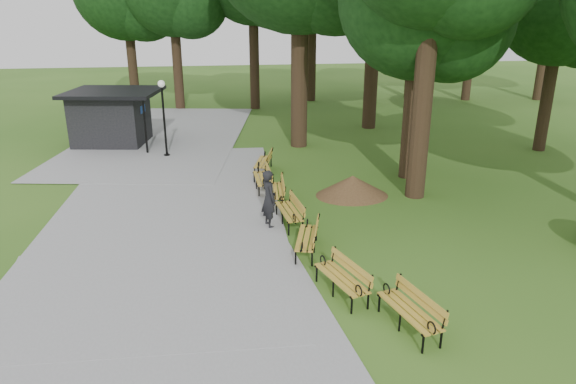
{
  "coord_description": "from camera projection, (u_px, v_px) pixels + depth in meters",
  "views": [
    {
      "loc": [
        -2.23,
        -13.99,
        6.56
      ],
      "look_at": [
        0.03,
        1.25,
        1.1
      ],
      "focal_mm": 32.65,
      "sensor_mm": 36.0,
      "label": 1
    }
  ],
  "objects": [
    {
      "name": "bench_3",
      "position": [
        289.0,
        212.0,
        16.57
      ],
      "size": [
        0.83,
        1.95,
        0.88
      ],
      "primitive_type": null,
      "rotation": [
        0.0,
        0.0,
        -1.47
      ],
      "color": "#B78F2A",
      "rests_on": "ground"
    },
    {
      "name": "bench_1",
      "position": [
        341.0,
        278.0,
        12.49
      ],
      "size": [
        1.18,
        2.0,
        0.88
      ],
      "primitive_type": null,
      "rotation": [
        0.0,
        0.0,
        -1.27
      ],
      "color": "#B78F2A",
      "rests_on": "ground"
    },
    {
      "name": "dirt_mound",
      "position": [
        352.0,
        186.0,
        19.15
      ],
      "size": [
        2.24,
        2.24,
        0.77
      ],
      "primitive_type": "cone",
      "color": "#47301C",
      "rests_on": "ground"
    },
    {
      "name": "lawn_tree_5",
      "position": [
        563.0,
        1.0,
        23.13
      ],
      "size": [
        5.76,
        5.76,
        9.73
      ],
      "color": "black",
      "rests_on": "ground"
    },
    {
      "name": "bench_0",
      "position": [
        409.0,
        311.0,
        11.15
      ],
      "size": [
        1.08,
        2.0,
        0.88
      ],
      "primitive_type": null,
      "rotation": [
        0.0,
        0.0,
        -1.33
      ],
      "color": "#B78F2A",
      "rests_on": "ground"
    },
    {
      "name": "person",
      "position": [
        269.0,
        199.0,
        16.26
      ],
      "size": [
        0.62,
        0.78,
        1.86
      ],
      "primitive_type": "imported",
      "rotation": [
        0.0,
        0.0,
        1.87
      ],
      "color": "black",
      "rests_on": "ground"
    },
    {
      "name": "bench_6",
      "position": [
        263.0,
        162.0,
        21.86
      ],
      "size": [
        1.11,
        2.0,
        0.88
      ],
      "primitive_type": null,
      "rotation": [
        0.0,
        0.0,
        -1.83
      ],
      "color": "#B78F2A",
      "rests_on": "ground"
    },
    {
      "name": "kiosk",
      "position": [
        111.0,
        117.0,
        26.13
      ],
      "size": [
        4.89,
        4.43,
        2.71
      ],
      "primitive_type": null,
      "rotation": [
        0.0,
        0.0,
        -0.17
      ],
      "color": "black",
      "rests_on": "ground"
    },
    {
      "name": "path",
      "position": [
        163.0,
        210.0,
        17.77
      ],
      "size": [
        12.0,
        38.0,
        0.06
      ],
      "primitive_type": "cube",
      "color": "gray",
      "rests_on": "ground"
    },
    {
      "name": "lamp_post",
      "position": [
        163.0,
        103.0,
        23.5
      ],
      "size": [
        0.32,
        0.32,
        3.5
      ],
      "color": "black",
      "rests_on": "ground"
    },
    {
      "name": "bench_5",
      "position": [
        262.0,
        179.0,
        19.75
      ],
      "size": [
        0.67,
        1.91,
        0.88
      ],
      "primitive_type": null,
      "rotation": [
        0.0,
        0.0,
        -1.55
      ],
      "color": "#B78F2A",
      "rests_on": "ground"
    },
    {
      "name": "ground",
      "position": [
        293.0,
        241.0,
        15.54
      ],
      "size": [
        100.0,
        100.0,
        0.0
      ],
      "primitive_type": "plane",
      "color": "#325D1A",
      "rests_on": "ground"
    },
    {
      "name": "bench_2",
      "position": [
        307.0,
        238.0,
        14.67
      ],
      "size": [
        1.12,
        2.0,
        0.88
      ],
      "primitive_type": null,
      "rotation": [
        0.0,
        0.0,
        -1.84
      ],
      "color": "#B78F2A",
      "rests_on": "ground"
    },
    {
      "name": "bench_4",
      "position": [
        276.0,
        191.0,
        18.45
      ],
      "size": [
        0.79,
        1.94,
        0.88
      ],
      "primitive_type": null,
      "rotation": [
        0.0,
        0.0,
        -1.65
      ],
      "color": "#B78F2A",
      "rests_on": "ground"
    }
  ]
}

